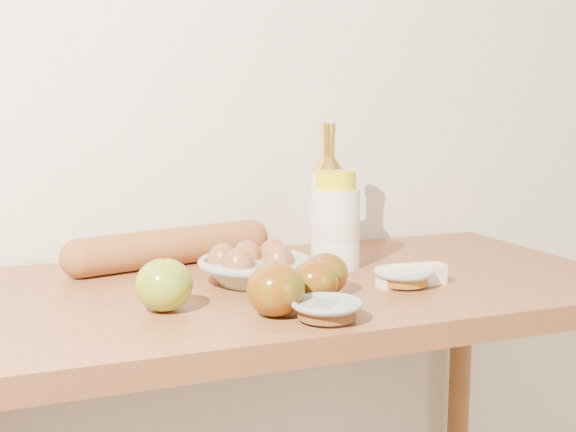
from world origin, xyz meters
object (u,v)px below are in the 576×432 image
Objects in this scene: table at (282,350)px; cream_bottle at (335,223)px; egg_bowl at (254,267)px; bourbon_bottle at (328,205)px; baguette at (172,247)px.

cream_bottle reaches higher than table.
table is 0.16m from egg_bowl.
cream_bottle is (-0.02, -0.08, -0.02)m from bourbon_bottle.
egg_bowl reaches higher than table.
bourbon_bottle reaches higher than baguette.
cream_bottle is 0.20m from egg_bowl.
baguette is at bearing 126.90° from table.
egg_bowl is at bearing -164.79° from cream_bottle.
bourbon_bottle is 1.47× the size of cream_bottle.
table is 0.31m from bourbon_bottle.
egg_bowl is (-0.05, 0.01, 0.15)m from table.
egg_bowl is (-0.18, -0.06, -0.06)m from cream_bottle.
bourbon_bottle is at bearing 73.63° from cream_bottle.
bourbon_bottle is at bearing 43.49° from table.
cream_bottle is 0.42× the size of baguette.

